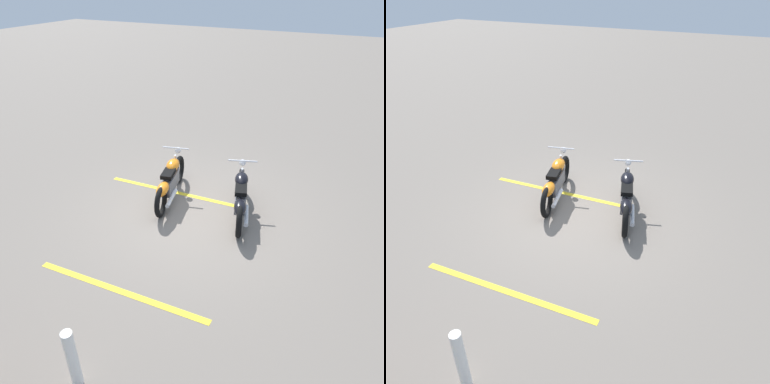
# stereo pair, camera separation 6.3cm
# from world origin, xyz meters

# --- Properties ---
(ground_plane) EXTENTS (60.00, 60.00, 0.00)m
(ground_plane) POSITION_xyz_m (0.00, 0.00, 0.00)
(ground_plane) COLOR slate
(motorcycle_bright_foreground) EXTENTS (2.19, 0.80, 1.04)m
(motorcycle_bright_foreground) POSITION_xyz_m (-0.34, -0.81, 0.46)
(motorcycle_bright_foreground) COLOR black
(motorcycle_bright_foreground) RESTS_ON ground
(motorcycle_dark_foreground) EXTENTS (2.15, 0.89, 1.04)m
(motorcycle_dark_foreground) POSITION_xyz_m (-0.40, 0.85, 0.46)
(motorcycle_dark_foreground) COLOR black
(motorcycle_dark_foreground) RESTS_ON ground
(bollard_post) EXTENTS (0.14, 0.14, 0.94)m
(bollard_post) POSITION_xyz_m (4.12, 0.36, 0.47)
(bollard_post) COLOR white
(bollard_post) RESTS_ON ground
(parking_stripe_near) EXTENTS (0.26, 3.20, 0.01)m
(parking_stripe_near) POSITION_xyz_m (-0.62, -0.96, 0.00)
(parking_stripe_near) COLOR yellow
(parking_stripe_near) RESTS_ON ground
(parking_stripe_mid) EXTENTS (0.26, 3.20, 0.01)m
(parking_stripe_mid) POSITION_xyz_m (2.58, -0.12, 0.00)
(parking_stripe_mid) COLOR yellow
(parking_stripe_mid) RESTS_ON ground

